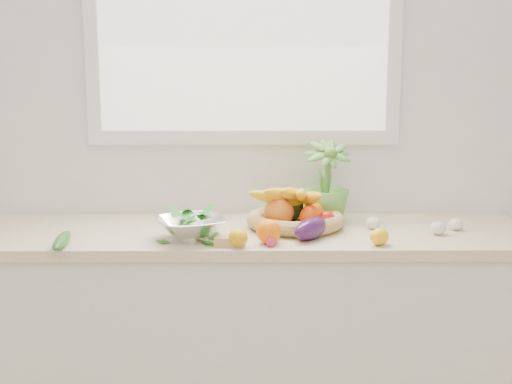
{
  "coord_description": "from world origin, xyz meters",
  "views": [
    {
      "loc": [
        0.04,
        -0.46,
        1.48
      ],
      "look_at": [
        0.05,
        1.93,
        1.05
      ],
      "focal_mm": 45.0,
      "sensor_mm": 36.0,
      "label": 1
    }
  ],
  "objects_px": {
    "apple": "(326,221)",
    "eggplant": "(311,228)",
    "cucumber": "(62,240)",
    "fruit_basket": "(294,214)",
    "colander_with_spinach": "(191,222)",
    "potted_herb": "(326,182)"
  },
  "relations": [
    {
      "from": "cucumber",
      "to": "fruit_basket",
      "type": "bearing_deg",
      "value": 18.31
    },
    {
      "from": "fruit_basket",
      "to": "cucumber",
      "type": "bearing_deg",
      "value": -161.69
    },
    {
      "from": "cucumber",
      "to": "apple",
      "type": "bearing_deg",
      "value": 12.52
    },
    {
      "from": "cucumber",
      "to": "fruit_basket",
      "type": "height_order",
      "value": "fruit_basket"
    },
    {
      "from": "eggplant",
      "to": "potted_herb",
      "type": "height_order",
      "value": "potted_herb"
    },
    {
      "from": "apple",
      "to": "eggplant",
      "type": "height_order",
      "value": "apple"
    },
    {
      "from": "cucumber",
      "to": "fruit_basket",
      "type": "relative_size",
      "value": 0.46
    },
    {
      "from": "cucumber",
      "to": "potted_herb",
      "type": "xyz_separation_m",
      "value": [
        0.96,
        0.39,
        0.14
      ]
    },
    {
      "from": "colander_with_spinach",
      "to": "apple",
      "type": "bearing_deg",
      "value": 12.88
    },
    {
      "from": "eggplant",
      "to": "fruit_basket",
      "type": "height_order",
      "value": "fruit_basket"
    },
    {
      "from": "cucumber",
      "to": "fruit_basket",
      "type": "xyz_separation_m",
      "value": [
        0.83,
        0.27,
        0.03
      ]
    },
    {
      "from": "potted_herb",
      "to": "fruit_basket",
      "type": "height_order",
      "value": "potted_herb"
    },
    {
      "from": "fruit_basket",
      "to": "colander_with_spinach",
      "type": "height_order",
      "value": "fruit_basket"
    },
    {
      "from": "eggplant",
      "to": "cucumber",
      "type": "bearing_deg",
      "value": -173.59
    },
    {
      "from": "apple",
      "to": "fruit_basket",
      "type": "distance_m",
      "value": 0.13
    },
    {
      "from": "eggplant",
      "to": "fruit_basket",
      "type": "distance_m",
      "value": 0.18
    },
    {
      "from": "eggplant",
      "to": "colander_with_spinach",
      "type": "height_order",
      "value": "colander_with_spinach"
    },
    {
      "from": "potted_herb",
      "to": "fruit_basket",
      "type": "bearing_deg",
      "value": -139.23
    },
    {
      "from": "cucumber",
      "to": "potted_herb",
      "type": "height_order",
      "value": "potted_herb"
    },
    {
      "from": "fruit_basket",
      "to": "eggplant",
      "type": "bearing_deg",
      "value": -73.87
    },
    {
      "from": "eggplant",
      "to": "cucumber",
      "type": "height_order",
      "value": "eggplant"
    },
    {
      "from": "apple",
      "to": "potted_herb",
      "type": "height_order",
      "value": "potted_herb"
    }
  ]
}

